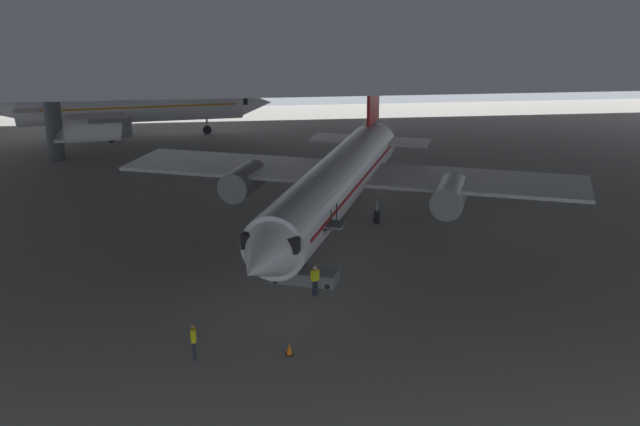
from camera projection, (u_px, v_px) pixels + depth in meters
name	position (u px, v px, depth m)	size (l,w,h in m)	color
ground_plane	(318.00, 258.00, 47.22)	(110.00, 110.00, 0.00)	gray
airplane_main	(337.00, 181.00, 51.55)	(32.56, 32.66, 10.76)	white
boarding_stairs	(306.00, 270.00, 43.48)	(4.28, 2.80, 4.51)	slate
crew_worker_near_nose	(194.00, 339.00, 34.76)	(0.24, 0.55, 1.74)	#232838
crew_worker_by_stairs	(315.00, 279.00, 41.61)	(0.50, 0.36, 1.69)	#232838
airplane_distant	(126.00, 108.00, 79.86)	(29.60, 28.72, 9.57)	white
traffic_cone_orange	(289.00, 349.00, 35.38)	(0.36, 0.36, 0.60)	black
baggage_tug	(448.00, 187.00, 60.61)	(1.33, 2.23, 0.90)	yellow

